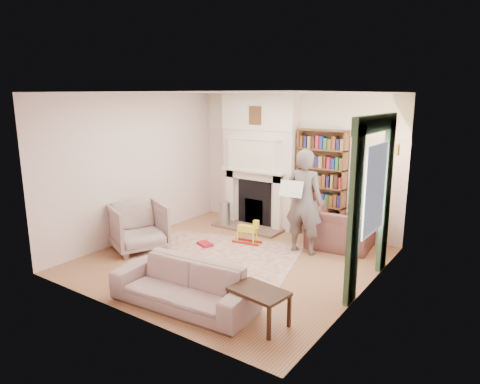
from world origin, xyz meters
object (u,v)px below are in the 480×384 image
Objects in this scene: armchair_left at (138,227)px; paraffin_heater at (224,214)px; coffee_table at (259,307)px; rocking_horse at (247,231)px; sofa at (184,285)px; bookcase at (321,178)px; man_reading at (304,202)px; armchair_reading at (340,228)px.

armchair_left is 1.71× the size of paraffin_heater.
armchair_left is at bearing 171.01° from coffee_table.
paraffin_heater is 1.01× the size of rocking_horse.
rocking_horse reaches higher than coffee_table.
sofa is at bearing -62.09° from paraffin_heater.
armchair_left is at bearing -146.68° from rocking_horse.
paraffin_heater is (-2.73, 2.96, 0.05)m from coffee_table.
paraffin_heater is at bearing 138.34° from rocking_horse.
rocking_horse is at bearing -125.17° from bookcase.
sofa is 3.60× the size of paraffin_heater.
bookcase is at bearing 81.80° from sofa.
sofa is 2.80m from man_reading.
armchair_left is 2.01m from rocking_horse.
rocking_horse is (-0.66, 2.51, -0.05)m from sofa.
armchair_left is at bearing 30.37° from armchair_reading.
sofa is (-0.86, -3.30, -0.09)m from armchair_reading.
bookcase reaches higher than armchair_left.
armchair_reading reaches higher than sofa.
man_reading is 2.67× the size of coffee_table.
armchair_left reaches higher than sofa.
rocking_horse is (-0.90, -1.28, -0.93)m from bookcase.
armchair_reading is 0.59× the size of sofa.
bookcase is 1.57× the size of armchair_reading.
rocking_horse is (1.00, -0.62, -0.03)m from paraffin_heater.
bookcase is 1.11m from armchair_reading.
bookcase reaches higher than sofa.
armchair_reading is at bearing 17.76° from rocking_horse.
man_reading is (2.53, 1.56, 0.51)m from armchair_left.
paraffin_heater is at bearing -1.64° from armchair_reading.
paraffin_heater is (-1.65, 3.12, -0.01)m from sofa.
paraffin_heater is 1.17m from rocking_horse.
armchair_reading is 1.26× the size of armchair_left.
sofa is 1.09m from coffee_table.
bookcase is at bearing -17.79° from armchair_left.
armchair_left is at bearing 147.28° from sofa.
armchair_left is at bearing 25.74° from man_reading.
armchair_left is (-2.98, -2.16, 0.04)m from armchair_reading.
armchair_reading is 3.41m from sofa.
armchair_reading reaches higher than rocking_horse.
bookcase reaches higher than coffee_table.
coffee_table is at bearing 98.86° from man_reading.
armchair_reading is 2.15× the size of rocking_horse.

